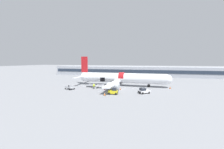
{
  "coord_description": "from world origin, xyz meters",
  "views": [
    {
      "loc": [
        9.85,
        -41.05,
        8.53
      ],
      "look_at": [
        -2.04,
        2.28,
        4.24
      ],
      "focal_mm": 22.0,
      "sensor_mm": 36.0,
      "label": 1
    }
  ],
  "objects_px": {
    "baggage_cart_empty": "(70,88)",
    "ground_crew_loader_b": "(113,85)",
    "ground_crew_loader_a": "(108,87)",
    "ground_crew_driver": "(110,85)",
    "ground_crew_supervisor": "(94,86)",
    "airplane": "(120,78)",
    "baggage_cart_loading": "(101,86)",
    "suitcase_on_tarmac_upright": "(104,89)",
    "suitcase_on_tarmac_spare": "(108,87)",
    "baggage_cart_queued": "(91,86)",
    "baggage_tug_mid": "(113,91)",
    "baggage_tug_lead": "(144,91)"
  },
  "relations": [
    {
      "from": "airplane",
      "to": "ground_crew_supervisor",
      "type": "xyz_separation_m",
      "value": [
        -6.78,
        -7.79,
        -1.74
      ]
    },
    {
      "from": "airplane",
      "to": "baggage_cart_queued",
      "type": "height_order",
      "value": "airplane"
    },
    {
      "from": "baggage_cart_loading",
      "to": "suitcase_on_tarmac_upright",
      "type": "distance_m",
      "value": 3.19
    },
    {
      "from": "airplane",
      "to": "ground_crew_supervisor",
      "type": "bearing_deg",
      "value": -131.03
    },
    {
      "from": "suitcase_on_tarmac_upright",
      "to": "baggage_tug_mid",
      "type": "bearing_deg",
      "value": -49.43
    },
    {
      "from": "baggage_tug_lead",
      "to": "baggage_cart_empty",
      "type": "distance_m",
      "value": 22.12
    },
    {
      "from": "baggage_cart_queued",
      "to": "baggage_cart_empty",
      "type": "distance_m",
      "value": 7.09
    },
    {
      "from": "baggage_tug_mid",
      "to": "baggage_cart_queued",
      "type": "bearing_deg",
      "value": 140.94
    },
    {
      "from": "airplane",
      "to": "ground_crew_loader_a",
      "type": "height_order",
      "value": "airplane"
    },
    {
      "from": "ground_crew_loader_b",
      "to": "suitcase_on_tarmac_spare",
      "type": "relative_size",
      "value": 2.54
    },
    {
      "from": "airplane",
      "to": "baggage_cart_loading",
      "type": "xyz_separation_m",
      "value": [
        -5.23,
        -5.94,
        -2.12
      ]
    },
    {
      "from": "ground_crew_loader_a",
      "to": "baggage_cart_loading",
      "type": "bearing_deg",
      "value": 143.56
    },
    {
      "from": "baggage_cart_empty",
      "to": "ground_crew_loader_b",
      "type": "xyz_separation_m",
      "value": [
        12.46,
        5.0,
        0.42
      ]
    },
    {
      "from": "baggage_cart_loading",
      "to": "baggage_cart_queued",
      "type": "bearing_deg",
      "value": 165.6
    },
    {
      "from": "baggage_cart_loading",
      "to": "baggage_cart_empty",
      "type": "height_order",
      "value": "baggage_cart_empty"
    },
    {
      "from": "baggage_cart_empty",
      "to": "ground_crew_loader_a",
      "type": "distance_m",
      "value": 11.79
    },
    {
      "from": "baggage_cart_empty",
      "to": "suitcase_on_tarmac_upright",
      "type": "bearing_deg",
      "value": 10.9
    },
    {
      "from": "baggage_tug_lead",
      "to": "suitcase_on_tarmac_spare",
      "type": "xyz_separation_m",
      "value": [
        -11.57,
        4.9,
        -0.37
      ]
    },
    {
      "from": "baggage_tug_mid",
      "to": "ground_crew_driver",
      "type": "xyz_separation_m",
      "value": [
        -3.48,
        8.99,
        0.17
      ]
    },
    {
      "from": "ground_crew_loader_a",
      "to": "baggage_cart_empty",
      "type": "bearing_deg",
      "value": -170.02
    },
    {
      "from": "baggage_cart_empty",
      "to": "baggage_cart_queued",
      "type": "bearing_deg",
      "value": 49.29
    },
    {
      "from": "baggage_tug_lead",
      "to": "baggage_cart_queued",
      "type": "xyz_separation_m",
      "value": [
        -17.49,
        4.91,
        -0.22
      ]
    },
    {
      "from": "ground_crew_loader_a",
      "to": "ground_crew_supervisor",
      "type": "relative_size",
      "value": 0.95
    },
    {
      "from": "ground_crew_loader_b",
      "to": "ground_crew_driver",
      "type": "bearing_deg",
      "value": 136.63
    },
    {
      "from": "suitcase_on_tarmac_upright",
      "to": "suitcase_on_tarmac_spare",
      "type": "relative_size",
      "value": 0.84
    },
    {
      "from": "baggage_tug_mid",
      "to": "baggage_cart_empty",
      "type": "xyz_separation_m",
      "value": [
        -14.48,
        2.62,
        -0.22
      ]
    },
    {
      "from": "ground_crew_supervisor",
      "to": "suitcase_on_tarmac_upright",
      "type": "height_order",
      "value": "ground_crew_supervisor"
    },
    {
      "from": "ground_crew_supervisor",
      "to": "baggage_cart_loading",
      "type": "bearing_deg",
      "value": 50.08
    },
    {
      "from": "baggage_cart_loading",
      "to": "ground_crew_driver",
      "type": "relative_size",
      "value": 2.04
    },
    {
      "from": "ground_crew_loader_a",
      "to": "baggage_tug_mid",
      "type": "bearing_deg",
      "value": -58.4
    },
    {
      "from": "baggage_cart_queued",
      "to": "suitcase_on_tarmac_spare",
      "type": "distance_m",
      "value": 5.93
    },
    {
      "from": "baggage_tug_mid",
      "to": "suitcase_on_tarmac_spare",
      "type": "height_order",
      "value": "baggage_tug_mid"
    },
    {
      "from": "suitcase_on_tarmac_spare",
      "to": "airplane",
      "type": "bearing_deg",
      "value": 58.18
    },
    {
      "from": "baggage_cart_empty",
      "to": "baggage_tug_mid",
      "type": "bearing_deg",
      "value": -10.24
    },
    {
      "from": "ground_crew_loader_a",
      "to": "ground_crew_driver",
      "type": "distance_m",
      "value": 4.38
    },
    {
      "from": "baggage_tug_lead",
      "to": "suitcase_on_tarmac_upright",
      "type": "xyz_separation_m",
      "value": [
        -11.61,
        1.56,
        -0.43
      ]
    },
    {
      "from": "ground_crew_loader_b",
      "to": "suitcase_on_tarmac_upright",
      "type": "height_order",
      "value": "ground_crew_loader_b"
    },
    {
      "from": "baggage_tug_lead",
      "to": "baggage_cart_empty",
      "type": "xyz_separation_m",
      "value": [
        -22.12,
        -0.46,
        -0.16
      ]
    },
    {
      "from": "airplane",
      "to": "ground_crew_loader_b",
      "type": "relative_size",
      "value": 18.84
    },
    {
      "from": "baggage_tug_mid",
      "to": "baggage_cart_loading",
      "type": "xyz_separation_m",
      "value": [
        -6.07,
        7.02,
        -0.21
      ]
    },
    {
      "from": "suitcase_on_tarmac_spare",
      "to": "ground_crew_loader_a",
      "type": "bearing_deg",
      "value": -72.34
    },
    {
      "from": "airplane",
      "to": "suitcase_on_tarmac_upright",
      "type": "distance_m",
      "value": 9.21
    },
    {
      "from": "suitcase_on_tarmac_spare",
      "to": "ground_crew_loader_b",
      "type": "bearing_deg",
      "value": -11.03
    },
    {
      "from": "airplane",
      "to": "baggage_cart_empty",
      "type": "bearing_deg",
      "value": -142.82
    },
    {
      "from": "suitcase_on_tarmac_upright",
      "to": "baggage_cart_loading",
      "type": "bearing_deg",
      "value": 131.33
    },
    {
      "from": "baggage_cart_loading",
      "to": "baggage_cart_queued",
      "type": "xyz_separation_m",
      "value": [
        -3.78,
        0.97,
        -0.07
      ]
    },
    {
      "from": "baggage_cart_empty",
      "to": "ground_crew_loader_b",
      "type": "height_order",
      "value": "ground_crew_loader_b"
    },
    {
      "from": "ground_crew_loader_a",
      "to": "ground_crew_driver",
      "type": "xyz_separation_m",
      "value": [
        -0.62,
        4.33,
        0.03
      ]
    },
    {
      "from": "ground_crew_loader_a",
      "to": "ground_crew_driver",
      "type": "height_order",
      "value": "ground_crew_driver"
    },
    {
      "from": "baggage_tug_mid",
      "to": "baggage_cart_empty",
      "type": "relative_size",
      "value": 0.71
    }
  ]
}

